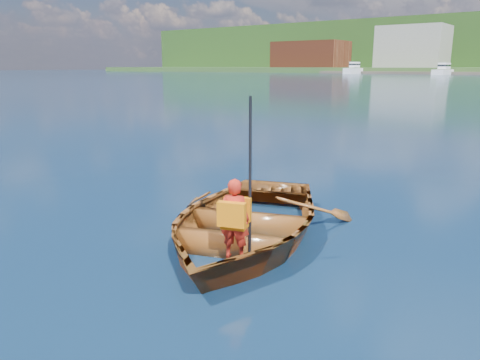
# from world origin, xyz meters

# --- Properties ---
(ground) EXTENTS (600.00, 600.00, 0.00)m
(ground) POSITION_xyz_m (0.00, 0.00, 0.00)
(ground) COLOR #0B233A
(ground) RESTS_ON ground
(rowboat) EXTENTS (4.13, 4.83, 0.85)m
(rowboat) POSITION_xyz_m (-0.78, -0.93, 0.27)
(rowboat) COLOR brown
(rowboat) RESTS_ON ground
(child_paddler) EXTENTS (0.43, 0.43, 1.98)m
(child_paddler) POSITION_xyz_m (-0.33, -1.72, 0.63)
(child_paddler) COLOR red
(child_paddler) RESTS_ON ground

